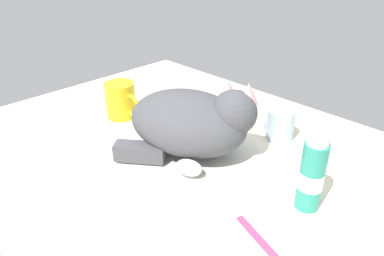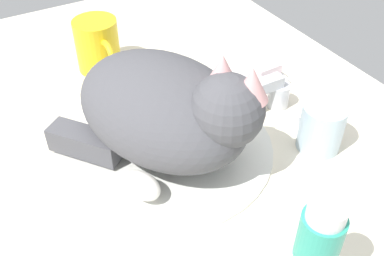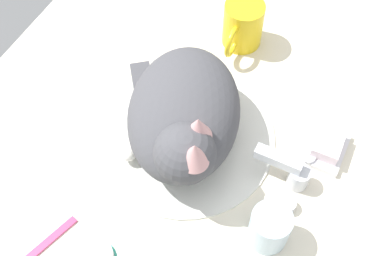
{
  "view_description": "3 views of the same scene",
  "coord_description": "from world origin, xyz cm",
  "px_view_note": "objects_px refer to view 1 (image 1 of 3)",
  "views": [
    {
      "loc": [
        50.38,
        -48.57,
        43.64
      ],
      "look_at": [
        0.84,
        0.48,
        6.23
      ],
      "focal_mm": 33.93,
      "sensor_mm": 36.0,
      "label": 1
    },
    {
      "loc": [
        44.91,
        -21.15,
        45.65
      ],
      "look_at": [
        2.99,
        3.08,
        4.82
      ],
      "focal_mm": 42.34,
      "sensor_mm": 36.0,
      "label": 2
    },
    {
      "loc": [
        41.91,
        22.05,
        76.14
      ],
      "look_at": [
        0.37,
        1.62,
        4.39
      ],
      "focal_mm": 46.84,
      "sensor_mm": 36.0,
      "label": 3
    }
  ],
  "objects_px": {
    "coffee_mug": "(120,101)",
    "toothpaste_bottle": "(312,175)",
    "soap_bar": "(228,102)",
    "toothbrush": "(271,251)",
    "rinse_cup": "(281,125)",
    "faucet": "(243,114)",
    "cat": "(194,121)"
  },
  "relations": [
    {
      "from": "cat",
      "to": "toothbrush",
      "type": "relative_size",
      "value": 2.04
    },
    {
      "from": "soap_bar",
      "to": "cat",
      "type": "bearing_deg",
      "value": -67.52
    },
    {
      "from": "rinse_cup",
      "to": "toothpaste_bottle",
      "type": "xyz_separation_m",
      "value": [
        0.17,
        -0.18,
        0.03
      ]
    },
    {
      "from": "rinse_cup",
      "to": "toothpaste_bottle",
      "type": "bearing_deg",
      "value": -45.52
    },
    {
      "from": "faucet",
      "to": "toothpaste_bottle",
      "type": "bearing_deg",
      "value": -31.91
    },
    {
      "from": "rinse_cup",
      "to": "soap_bar",
      "type": "height_order",
      "value": "rinse_cup"
    },
    {
      "from": "toothpaste_bottle",
      "to": "coffee_mug",
      "type": "bearing_deg",
      "value": -177.18
    },
    {
      "from": "soap_bar",
      "to": "toothbrush",
      "type": "relative_size",
      "value": 0.41
    },
    {
      "from": "faucet",
      "to": "toothpaste_bottle",
      "type": "relative_size",
      "value": 0.85
    },
    {
      "from": "coffee_mug",
      "to": "soap_bar",
      "type": "height_order",
      "value": "coffee_mug"
    },
    {
      "from": "faucet",
      "to": "rinse_cup",
      "type": "height_order",
      "value": "rinse_cup"
    },
    {
      "from": "rinse_cup",
      "to": "soap_bar",
      "type": "bearing_deg",
      "value": 169.67
    },
    {
      "from": "rinse_cup",
      "to": "toothbrush",
      "type": "xyz_separation_m",
      "value": [
        0.19,
        -0.32,
        -0.03
      ]
    },
    {
      "from": "coffee_mug",
      "to": "cat",
      "type": "bearing_deg",
      "value": 1.86
    },
    {
      "from": "soap_bar",
      "to": "toothpaste_bottle",
      "type": "height_order",
      "value": "toothpaste_bottle"
    },
    {
      "from": "coffee_mug",
      "to": "toothpaste_bottle",
      "type": "relative_size",
      "value": 0.82
    },
    {
      "from": "faucet",
      "to": "rinse_cup",
      "type": "distance_m",
      "value": 0.11
    },
    {
      "from": "coffee_mug",
      "to": "toothbrush",
      "type": "xyz_separation_m",
      "value": [
        0.56,
        -0.11,
        -0.04
      ]
    },
    {
      "from": "faucet",
      "to": "soap_bar",
      "type": "xyz_separation_m",
      "value": [
        -0.08,
        0.04,
        -0.0
      ]
    },
    {
      "from": "faucet",
      "to": "soap_bar",
      "type": "relative_size",
      "value": 2.02
    },
    {
      "from": "cat",
      "to": "toothbrush",
      "type": "height_order",
      "value": "cat"
    },
    {
      "from": "rinse_cup",
      "to": "toothpaste_bottle",
      "type": "distance_m",
      "value": 0.25
    },
    {
      "from": "toothpaste_bottle",
      "to": "rinse_cup",
      "type": "bearing_deg",
      "value": 134.48
    },
    {
      "from": "coffee_mug",
      "to": "toothpaste_bottle",
      "type": "distance_m",
      "value": 0.54
    },
    {
      "from": "cat",
      "to": "rinse_cup",
      "type": "xyz_separation_m",
      "value": [
        0.1,
        0.2,
        -0.04
      ]
    },
    {
      "from": "soap_bar",
      "to": "toothpaste_bottle",
      "type": "relative_size",
      "value": 0.42
    },
    {
      "from": "coffee_mug",
      "to": "toothbrush",
      "type": "bearing_deg",
      "value": -11.38
    },
    {
      "from": "faucet",
      "to": "toothpaste_bottle",
      "type": "height_order",
      "value": "toothpaste_bottle"
    },
    {
      "from": "toothbrush",
      "to": "rinse_cup",
      "type": "bearing_deg",
      "value": 121.42
    },
    {
      "from": "coffee_mug",
      "to": "toothbrush",
      "type": "relative_size",
      "value": 0.8
    },
    {
      "from": "cat",
      "to": "soap_bar",
      "type": "relative_size",
      "value": 4.99
    },
    {
      "from": "toothbrush",
      "to": "coffee_mug",
      "type": "bearing_deg",
      "value": 168.62
    }
  ]
}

